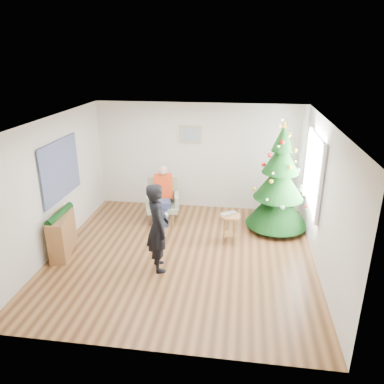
% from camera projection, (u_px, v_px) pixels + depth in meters
% --- Properties ---
extents(floor, '(5.00, 5.00, 0.00)m').
position_uv_depth(floor, '(183.00, 255.00, 7.27)').
color(floor, brown).
rests_on(floor, ground).
extents(ceiling, '(5.00, 5.00, 0.00)m').
position_uv_depth(ceiling, '(181.00, 122.00, 6.34)').
color(ceiling, white).
rests_on(ceiling, wall_back).
extents(wall_back, '(5.00, 0.00, 5.00)m').
position_uv_depth(wall_back, '(199.00, 157.00, 9.12)').
color(wall_back, silver).
rests_on(wall_back, floor).
extents(wall_front, '(5.00, 0.00, 5.00)m').
position_uv_depth(wall_front, '(147.00, 267.00, 4.49)').
color(wall_front, silver).
rests_on(wall_front, floor).
extents(wall_left, '(0.00, 5.00, 5.00)m').
position_uv_depth(wall_left, '(53.00, 186.00, 7.13)').
color(wall_left, silver).
rests_on(wall_left, floor).
extents(wall_right, '(0.00, 5.00, 5.00)m').
position_uv_depth(wall_right, '(324.00, 200.00, 6.48)').
color(wall_right, silver).
rests_on(wall_right, floor).
extents(window_panel, '(0.04, 1.30, 1.40)m').
position_uv_depth(window_panel, '(314.00, 172.00, 7.33)').
color(window_panel, white).
rests_on(window_panel, wall_right).
extents(curtains, '(0.05, 1.75, 1.50)m').
position_uv_depth(curtains, '(313.00, 172.00, 7.34)').
color(curtains, white).
rests_on(curtains, wall_right).
extents(christmas_tree, '(1.34, 1.34, 2.42)m').
position_uv_depth(christmas_tree, '(279.00, 183.00, 7.97)').
color(christmas_tree, '#3F2816').
rests_on(christmas_tree, floor).
extents(stool, '(0.41, 0.41, 0.62)m').
position_uv_depth(stool, '(229.00, 228.00, 7.65)').
color(stool, brown).
rests_on(stool, floor).
extents(laptop, '(0.40, 0.38, 0.03)m').
position_uv_depth(laptop, '(230.00, 214.00, 7.54)').
color(laptop, silver).
rests_on(laptop, stool).
extents(armchair, '(0.84, 0.79, 0.99)m').
position_uv_depth(armchair, '(163.00, 205.00, 8.67)').
color(armchair, gray).
rests_on(armchair, floor).
extents(seated_person, '(0.47, 0.63, 1.30)m').
position_uv_depth(seated_person, '(163.00, 194.00, 8.52)').
color(seated_person, navy).
rests_on(seated_person, armchair).
extents(standing_man, '(0.60, 0.70, 1.63)m').
position_uv_depth(standing_man, '(158.00, 228.00, 6.57)').
color(standing_man, black).
rests_on(standing_man, floor).
extents(game_controller, '(0.09, 0.13, 0.04)m').
position_uv_depth(game_controller, '(167.00, 215.00, 6.42)').
color(game_controller, white).
rests_on(game_controller, standing_man).
extents(console, '(0.51, 1.04, 0.80)m').
position_uv_depth(console, '(62.00, 234.00, 7.24)').
color(console, brown).
rests_on(console, floor).
extents(garland, '(0.14, 0.90, 0.14)m').
position_uv_depth(garland, '(59.00, 214.00, 7.09)').
color(garland, black).
rests_on(garland, console).
extents(tapestry, '(0.03, 1.50, 1.15)m').
position_uv_depth(tapestry, '(61.00, 169.00, 7.32)').
color(tapestry, black).
rests_on(tapestry, wall_left).
extents(framed_picture, '(0.52, 0.05, 0.42)m').
position_uv_depth(framed_picture, '(191.00, 135.00, 8.92)').
color(framed_picture, tan).
rests_on(framed_picture, wall_back).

